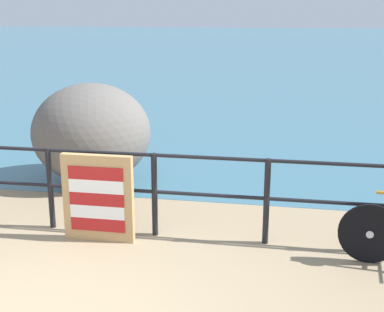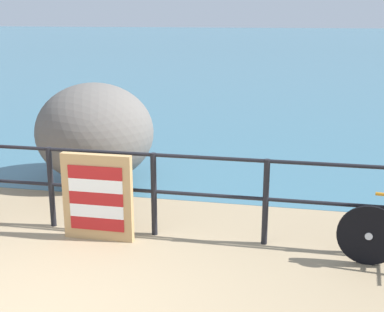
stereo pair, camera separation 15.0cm
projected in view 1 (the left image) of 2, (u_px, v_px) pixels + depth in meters
name	position (u px, v px, depth m)	size (l,w,h in m)	color
ground_plane	(239.00, 74.00, 23.43)	(120.00, 120.00, 0.10)	#937F60
sea_surface	(267.00, 41.00, 50.34)	(120.00, 90.00, 0.01)	#38667A
promenade_railing	(101.00, 182.00, 6.30)	(9.30, 0.07, 1.02)	black
folded_deckchair_stack	(98.00, 198.00, 6.08)	(0.84, 0.10, 1.04)	tan
breakwater_boulder_main	(92.00, 133.00, 8.23)	(1.85, 1.80, 1.55)	#605B56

